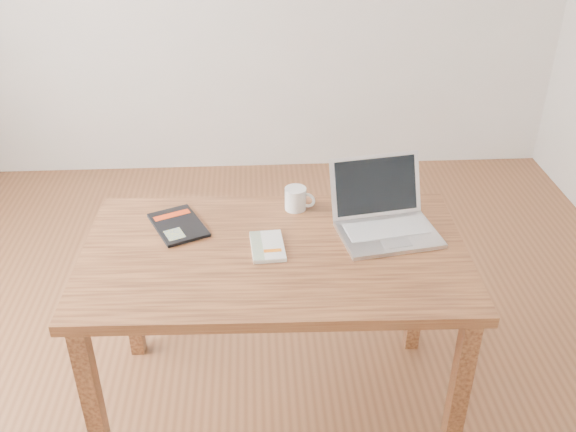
{
  "coord_description": "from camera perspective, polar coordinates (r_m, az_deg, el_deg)",
  "views": [
    {
      "loc": [
        0.03,
        -2.0,
        2.0
      ],
      "look_at": [
        0.14,
        -0.1,
        0.85
      ],
      "focal_mm": 40.0,
      "sensor_mm": 36.0,
      "label": 1
    }
  ],
  "objects": [
    {
      "name": "laptop",
      "position": [
        2.34,
        8.53,
        -0.05
      ],
      "size": [
        0.39,
        0.38,
        0.23
      ],
      "rotation": [
        0.0,
        0.0,
        0.17
      ],
      "color": "silver",
      "rests_on": "desk"
    },
    {
      "name": "white_guidebook",
      "position": [
        2.23,
        -1.84,
        -2.71
      ],
      "size": [
        0.13,
        0.19,
        0.02
      ],
      "rotation": [
        0.0,
        0.0,
        0.07
      ],
      "color": "silver",
      "rests_on": "desk"
    },
    {
      "name": "coffee_mug",
      "position": [
        2.44,
        0.74,
        1.58
      ],
      "size": [
        0.12,
        0.08,
        0.09
      ],
      "rotation": [
        0.0,
        0.0,
        -0.33
      ],
      "color": "white",
      "rests_on": "desk"
    },
    {
      "name": "room",
      "position": [
        2.1,
        -6.01,
        13.16
      ],
      "size": [
        4.04,
        4.04,
        2.7
      ],
      "color": "brown",
      "rests_on": "ground"
    },
    {
      "name": "desk",
      "position": [
        2.27,
        -1.18,
        -4.92
      ],
      "size": [
        1.35,
        0.8,
        0.75
      ],
      "rotation": [
        0.0,
        0.0,
        -0.03
      ],
      "color": "#5A331B",
      "rests_on": "ground"
    },
    {
      "name": "black_guidebook",
      "position": [
        2.38,
        -9.75,
        -0.79
      ],
      "size": [
        0.25,
        0.29,
        0.01
      ],
      "rotation": [
        0.0,
        0.0,
        0.43
      ],
      "color": "black",
      "rests_on": "desk"
    }
  ]
}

